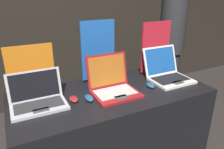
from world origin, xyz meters
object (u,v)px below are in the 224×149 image
promo_stand_front (31,72)px  mouse_back (150,85)px  laptop_front (38,98)px  laptop_back (167,72)px  person_bystander (171,47)px  laptop_middle (113,84)px  promo_stand_back (155,49)px  mouse_middle (89,98)px  mouse_front (74,99)px  promo_stand_middle (99,53)px

promo_stand_front → mouse_back: (0.91, -0.31, -0.17)m
laptop_front → laptop_back: bearing=-1.0°
promo_stand_front → person_bystander: person_bystander is taller
laptop_back → mouse_back: size_ratio=3.78×
mouse_back → laptop_middle: bearing=170.2°
laptop_back → promo_stand_back: promo_stand_back is taller
mouse_back → mouse_middle: bearing=178.4°
laptop_middle → laptop_back: size_ratio=0.96×
mouse_front → laptop_back: size_ratio=0.28×
laptop_front → person_bystander: 1.99m
mouse_middle → promo_stand_middle: promo_stand_middle is taller
laptop_front → promo_stand_front: bearing=90.0°
laptop_middle → promo_stand_front: bearing=156.9°
mouse_middle → person_bystander: size_ratio=0.06×
promo_stand_back → person_bystander: person_bystander is taller
laptop_front → mouse_middle: 0.37m
laptop_front → laptop_middle: size_ratio=1.08×
promo_stand_middle → promo_stand_back: promo_stand_middle is taller
promo_stand_back → person_bystander: 0.91m
promo_stand_middle → laptop_back: (0.57, -0.26, -0.20)m
mouse_front → mouse_back: bearing=-4.5°
promo_stand_back → promo_stand_front: bearing=178.8°
promo_stand_front → person_bystander: size_ratio=0.23×
mouse_front → promo_stand_front: size_ratio=0.26×
mouse_middle → mouse_back: 0.56m
promo_stand_middle → promo_stand_back: size_ratio=1.08×
mouse_front → mouse_middle: (0.11, -0.04, 0.00)m
mouse_middle → promo_stand_back: bearing=18.4°
laptop_back → mouse_middle: bearing=-175.2°
mouse_back → person_bystander: 1.26m
mouse_back → promo_stand_back: bearing=49.1°
promo_stand_middle → mouse_middle: bearing=-124.3°
person_bystander → laptop_back: bearing=-132.4°
promo_stand_middle → promo_stand_back: bearing=-6.4°
promo_stand_front → laptop_front: bearing=-90.0°
mouse_middle → person_bystander: bearing=29.0°
promo_stand_front → mouse_middle: (0.36, -0.29, -0.17)m
laptop_middle → promo_stand_middle: 0.35m
promo_stand_front → promo_stand_back: size_ratio=0.80×
laptop_front → mouse_back: size_ratio=3.90×
mouse_front → promo_stand_front: bearing=134.6°
promo_stand_middle → mouse_back: promo_stand_middle is taller
mouse_back → mouse_front: bearing=175.5°
mouse_front → promo_stand_back: bearing=14.2°
promo_stand_front → laptop_middle: size_ratio=1.13×
laptop_back → person_bystander: (0.70, 0.76, -0.01)m
laptop_back → laptop_middle: bearing=-177.4°
promo_stand_front → mouse_back: promo_stand_front is taller
person_bystander → promo_stand_back: bearing=-141.1°
mouse_middle → laptop_back: size_ratio=0.31×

